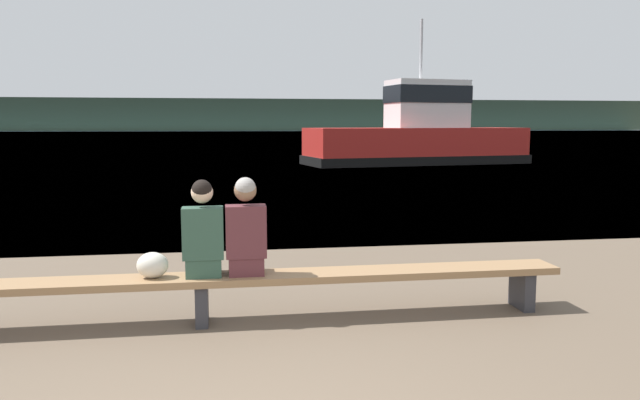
# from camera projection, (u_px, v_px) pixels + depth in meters

# --- Properties ---
(water_surface) EXTENTS (240.00, 240.00, 0.00)m
(water_surface) POSITION_uv_depth(u_px,v_px,m) (221.00, 133.00, 127.19)
(water_surface) COLOR #5684A3
(water_surface) RESTS_ON ground
(far_shoreline) EXTENTS (600.00, 12.00, 8.60)m
(far_shoreline) POSITION_uv_depth(u_px,v_px,m) (221.00, 115.00, 172.33)
(far_shoreline) COLOR #2D3D2D
(far_shoreline) RESTS_ON ground
(bench_main) EXTENTS (7.27, 0.44, 0.47)m
(bench_main) POSITION_uv_depth(u_px,v_px,m) (202.00, 284.00, 6.05)
(bench_main) COLOR #8E6B47
(bench_main) RESTS_ON ground
(person_left) EXTENTS (0.39, 0.36, 0.95)m
(person_left) POSITION_uv_depth(u_px,v_px,m) (203.00, 233.00, 5.99)
(person_left) COLOR #2D4C3D
(person_left) RESTS_ON bench_main
(person_right) EXTENTS (0.39, 0.36, 0.96)m
(person_right) POSITION_uv_depth(u_px,v_px,m) (246.00, 231.00, 6.06)
(person_right) COLOR #56282D
(person_right) RESTS_ON bench_main
(shopping_bag) EXTENTS (0.30, 0.23, 0.25)m
(shopping_bag) POSITION_uv_depth(u_px,v_px,m) (153.00, 265.00, 5.96)
(shopping_bag) COLOR beige
(shopping_bag) RESTS_ON bench_main
(tugboat_red) EXTENTS (11.26, 5.05, 6.87)m
(tugboat_red) POSITION_uv_depth(u_px,v_px,m) (419.00, 138.00, 30.21)
(tugboat_red) COLOR red
(tugboat_red) RESTS_ON water_surface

